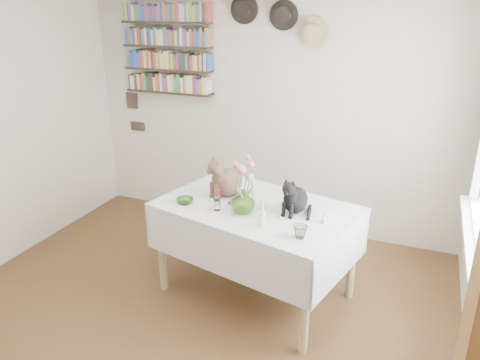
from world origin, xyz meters
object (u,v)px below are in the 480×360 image
at_px(black_cat, 296,193).
at_px(flower_vase, 243,201).
at_px(dining_table, 256,228).
at_px(bookshelf_unit, 168,50).
at_px(tabby_cat, 229,175).

xyz_separation_m(black_cat, flower_vase, (-0.37, -0.17, -0.06)).
relative_size(black_cat, flower_vase, 1.58).
xyz_separation_m(dining_table, bookshelf_unit, (-1.47, 1.25, 1.23)).
bearing_deg(dining_table, flower_vase, -109.10).
bearing_deg(dining_table, black_cat, 3.06).
distance_m(flower_vase, bookshelf_unit, 2.21).
bearing_deg(bookshelf_unit, tabby_cat, -43.46).
distance_m(tabby_cat, black_cat, 0.61).
bearing_deg(flower_vase, black_cat, 25.03).
relative_size(flower_vase, bookshelf_unit, 0.19).
bearing_deg(flower_vase, dining_table, 70.90).
height_order(dining_table, black_cat, black_cat).
height_order(black_cat, flower_vase, black_cat).
bearing_deg(black_cat, flower_vase, -140.54).
bearing_deg(bookshelf_unit, black_cat, -34.59).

